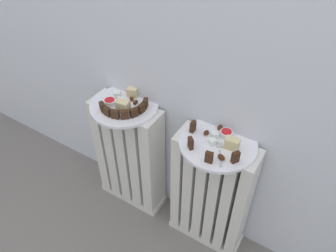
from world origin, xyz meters
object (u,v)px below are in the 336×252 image
Objects in this scene: jam_bowl_right at (226,133)px; fork at (220,153)px; plate_right at (218,143)px; jam_bowl_left at (110,102)px; radiator_right at (211,195)px; radiator_left at (130,157)px; plate_left at (124,106)px.

fork is (0.02, -0.09, -0.01)m from jam_bowl_right.
fork is at bearing -78.54° from jam_bowl_right.
fork is (0.03, -0.04, 0.01)m from plate_right.
jam_bowl_left is at bearing 177.93° from fork.
jam_bowl_right is (0.46, 0.07, -0.00)m from jam_bowl_left.
jam_bowl_right reaches higher than radiator_right.
jam_bowl_right is at bearing 5.84° from radiator_left.
plate_left is 0.06m from jam_bowl_left.
radiator_right is at bearing -103.12° from jam_bowl_right.
fork is at bearing -5.92° from radiator_left.
radiator_left is 12.49× the size of jam_bowl_right.
plate_left is 0.40m from plate_right.
plate_right is 2.63× the size of fork.
jam_bowl_left is (-0.05, -0.03, 0.02)m from plate_left.
plate_right is 5.67× the size of jam_bowl_left.
plate_right reaches higher than radiator_right.
radiator_left is 0.40m from radiator_right.
jam_bowl_left reaches higher than radiator_left.
radiator_right is 2.08× the size of plate_right.
plate_left is 1.00× the size of plate_right.
fork is (0.43, -0.04, 0.30)m from radiator_left.
radiator_right is at bearing 121.60° from fork.
jam_bowl_left is at bearing -176.53° from radiator_right.
jam_bowl_left is (-0.05, -0.03, 0.31)m from radiator_left.
jam_bowl_left reaches higher than plate_left.
fork is at bearing -58.40° from radiator_right.
radiator_right is 0.50m from plate_left.
radiator_right is 0.31m from jam_bowl_right.
jam_bowl_right is (0.41, 0.04, 0.02)m from plate_left.
jam_bowl_left is at bearing -176.53° from plate_right.
plate_left reaches higher than radiator_right.
plate_right reaches higher than radiator_left.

